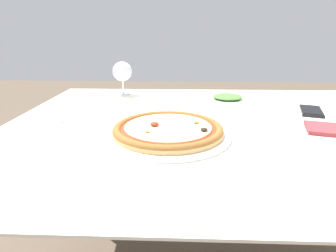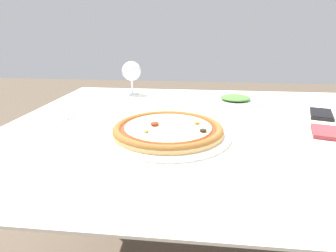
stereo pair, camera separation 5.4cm
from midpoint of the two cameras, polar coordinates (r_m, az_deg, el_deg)
The scene contains 6 objects.
dining_table at distance 0.94m, azimuth 12.17°, elevation -4.34°, with size 1.36×1.06×0.74m.
pizza_plate at distance 0.78m, azimuth 1.98°, elevation -0.93°, with size 0.35×0.35×0.04m.
fork at distance 0.96m, azimuth -19.08°, elevation 0.86°, with size 0.03×0.17×0.00m.
wine_glass_far_left at distance 1.30m, azimuth -6.24°, elevation 10.93°, with size 0.09×0.09×0.15m.
cell_phone at distance 1.13m, azimuth 29.91°, elevation 2.14°, with size 0.11×0.16×0.01m.
side_plate at distance 1.20m, azimuth 14.78°, elevation 5.16°, with size 0.21×0.21×0.03m.
Camera 2 is at (-0.08, -0.85, 1.02)m, focal length 30.00 mm.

